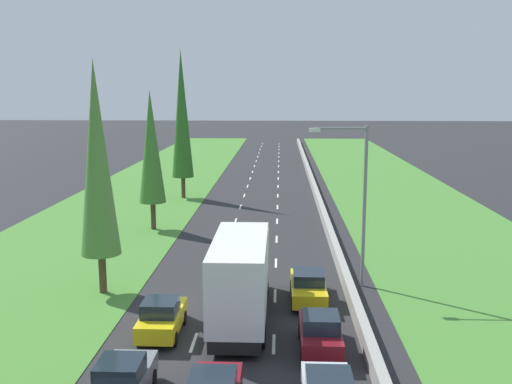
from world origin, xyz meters
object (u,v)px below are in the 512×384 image
Objects in this scene: poplar_tree_third at (151,147)px; street_light_mast at (358,194)px; yellow_sedan_right_lane at (308,286)px; poplar_tree_second at (97,159)px; poplar_tree_fourth at (182,115)px; white_box_truck_centre_lane at (241,276)px; grey_hatchback_left_lane at (122,381)px; yellow_hatchback_left_lane at (162,317)px; maroon_hatchback_right_lane at (320,332)px.

poplar_tree_third is 1.21× the size of street_light_mast.
poplar_tree_second is at bearing 176.08° from yellow_sedan_right_lane.
yellow_sedan_right_lane is 0.30× the size of poplar_tree_fourth.
poplar_tree_third is (-8.17, 18.04, 4.32)m from white_box_truck_centre_lane.
poplar_tree_second reaches higher than street_light_mast.
poplar_tree_fourth reaches higher than street_light_mast.
poplar_tree_fourth reaches higher than white_box_truck_centre_lane.
poplar_tree_second is at bearing 156.20° from white_box_truck_centre_lane.
poplar_tree_third is (-4.52, 25.79, 5.67)m from grey_hatchback_left_lane.
street_light_mast is at bearing 7.17° from poplar_tree_second.
poplar_tree_second is 0.84× the size of poplar_tree_fourth.
street_light_mast is (6.11, 5.16, 3.05)m from white_box_truck_centre_lane.
grey_hatchback_left_lane is 13.54m from poplar_tree_second.
white_box_truck_centre_lane is at bearing -65.65° from poplar_tree_third.
grey_hatchback_left_lane and yellow_hatchback_left_lane have the same top height.
poplar_tree_second reaches higher than poplar_tree_third.
street_light_mast is (2.80, 2.50, 4.42)m from yellow_sedan_right_lane.
poplar_tree_fourth is (-11.57, 34.91, 7.64)m from maroon_hatchback_right_lane.
street_light_mast is at bearing 40.19° from white_box_truck_centre_lane.
street_light_mast is (13.86, 1.74, -2.07)m from poplar_tree_second.
yellow_sedan_right_lane is at bearing 56.23° from grey_hatchback_left_lane.
street_light_mast is (14.28, -12.88, -1.27)m from poplar_tree_third.
yellow_hatchback_left_lane is (0.20, 5.82, 0.00)m from grey_hatchback_left_lane.
poplar_tree_third reaches higher than street_light_mast.
poplar_tree_third reaches higher than maroon_hatchback_right_lane.
poplar_tree_third is at bearing 118.75° from maroon_hatchback_right_lane.
white_box_truck_centre_lane is 0.63× the size of poplar_tree_fourth.
yellow_sedan_right_lane is at bearing 92.16° from maroon_hatchback_right_lane.
yellow_sedan_right_lane is at bearing -53.28° from poplar_tree_third.
white_box_truck_centre_lane is at bearing 64.78° from grey_hatchback_left_lane.
maroon_hatchback_right_lane is at bearing -87.84° from yellow_sedan_right_lane.
street_light_mast is at bearing 52.91° from grey_hatchback_left_lane.
yellow_sedan_right_lane is at bearing -138.20° from street_light_mast.
white_box_truck_centre_lane reaches higher than yellow_hatchback_left_lane.
street_light_mast reaches higher than yellow_hatchback_left_lane.
poplar_tree_second is (-7.75, 3.42, 5.12)m from white_box_truck_centre_lane.
poplar_tree_fourth is at bearing 104.26° from white_box_truck_centre_lane.
grey_hatchback_left_lane is at bearing -80.07° from poplar_tree_third.
poplar_tree_third is (-4.72, 19.97, 5.67)m from yellow_hatchback_left_lane.
white_box_truck_centre_lane is at bearing -141.23° from yellow_sedan_right_lane.
poplar_tree_fourth is at bearing 89.45° from poplar_tree_third.
grey_hatchback_left_lane is (-3.65, -7.75, -1.35)m from white_box_truck_centre_lane.
yellow_sedan_right_lane is 1.15× the size of yellow_hatchback_left_lane.
white_box_truck_centre_lane reaches higher than maroon_hatchback_right_lane.
poplar_tree_second reaches higher than grey_hatchback_left_lane.
yellow_sedan_right_lane is (6.96, 10.41, -0.02)m from grey_hatchback_left_lane.
poplar_tree_fourth reaches higher than yellow_sedan_right_lane.
poplar_tree_third is at bearing 114.35° from white_box_truck_centre_lane.
poplar_tree_second is 1.39× the size of street_light_mast.
yellow_sedan_right_lane is 12.84m from poplar_tree_second.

